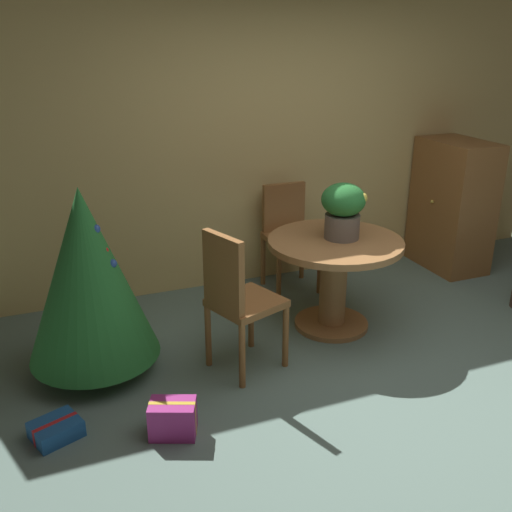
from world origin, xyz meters
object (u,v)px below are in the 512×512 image
(holiday_tree, at_px, (87,275))
(wooden_chair_far, at_px, (288,230))
(gift_box_purple, at_px, (173,419))
(wooden_cabinet, at_px, (452,205))
(flower_vase, at_px, (343,208))
(gift_box_blue, at_px, (56,429))
(wooden_chair_left, at_px, (237,296))
(round_dining_table, at_px, (334,267))

(holiday_tree, bearing_deg, wooden_chair_far, 24.51)
(wooden_chair_far, bearing_deg, holiday_tree, -155.49)
(gift_box_purple, height_order, wooden_cabinet, wooden_cabinet)
(flower_vase, bearing_deg, gift_box_purple, -151.01)
(gift_box_blue, bearing_deg, holiday_tree, 63.93)
(flower_vase, height_order, gift_box_blue, flower_vase)
(wooden_chair_left, xyz_separation_m, gift_box_purple, (-0.59, -0.52, -0.46))
(wooden_chair_far, relative_size, wooden_chair_left, 0.93)
(holiday_tree, bearing_deg, flower_vase, -0.18)
(wooden_chair_far, bearing_deg, wooden_chair_left, -127.62)
(gift_box_purple, bearing_deg, wooden_chair_far, 48.60)
(wooden_chair_left, bearing_deg, flower_vase, 19.66)
(wooden_chair_far, bearing_deg, round_dining_table, -90.00)
(round_dining_table, bearing_deg, gift_box_blue, -163.71)
(gift_box_purple, relative_size, gift_box_blue, 0.96)
(flower_vase, height_order, wooden_cabinet, wooden_cabinet)
(round_dining_table, distance_m, gift_box_purple, 1.79)
(holiday_tree, distance_m, wooden_cabinet, 3.62)
(holiday_tree, bearing_deg, gift_box_blue, -116.07)
(wooden_chair_left, bearing_deg, gift_box_blue, -166.58)
(holiday_tree, relative_size, wooden_cabinet, 1.04)
(round_dining_table, xyz_separation_m, gift_box_purple, (-1.51, -0.86, -0.41))
(flower_vase, bearing_deg, gift_box_blue, -163.77)
(wooden_cabinet, bearing_deg, wooden_chair_left, -157.95)
(holiday_tree, distance_m, gift_box_blue, 0.99)
(gift_box_purple, distance_m, gift_box_blue, 0.69)
(flower_vase, height_order, gift_box_purple, flower_vase)
(gift_box_blue, bearing_deg, wooden_cabinet, 19.38)
(wooden_cabinet, bearing_deg, holiday_tree, -168.72)
(round_dining_table, distance_m, wooden_cabinet, 1.86)
(gift_box_purple, bearing_deg, gift_box_blue, 160.59)
(flower_vase, bearing_deg, wooden_chair_left, -160.34)
(holiday_tree, xyz_separation_m, gift_box_purple, (0.32, -0.88, -0.62))
(round_dining_table, xyz_separation_m, flower_vase, (0.06, 0.02, 0.46))
(wooden_chair_far, bearing_deg, gift_box_purple, -131.40)
(flower_vase, height_order, wooden_chair_far, flower_vase)
(flower_vase, bearing_deg, wooden_cabinet, 23.45)
(flower_vase, relative_size, wooden_chair_far, 0.45)
(gift_box_purple, bearing_deg, wooden_cabinet, 26.23)
(flower_vase, relative_size, holiday_tree, 0.33)
(gift_box_purple, bearing_deg, wooden_chair_left, 41.37)
(round_dining_table, bearing_deg, wooden_chair_left, -160.00)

